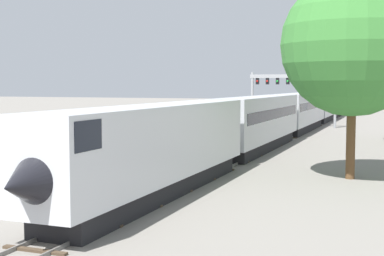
{
  "coord_description": "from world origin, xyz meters",
  "views": [
    {
      "loc": [
        13.88,
        -21.53,
        5.84
      ],
      "look_at": [
        1.0,
        12.0,
        3.0
      ],
      "focal_mm": 51.18,
      "sensor_mm": 36.0,
      "label": 1
    }
  ],
  "objects_px": {
    "trackside_tree_left": "(353,45)",
    "passenger_train": "(315,107)",
    "signal_gantry": "(293,86)",
    "stop_sign": "(18,150)"
  },
  "relations": [
    {
      "from": "passenger_train",
      "to": "signal_gantry",
      "type": "distance_m",
      "value": 6.54
    },
    {
      "from": "signal_gantry",
      "to": "trackside_tree_left",
      "type": "xyz_separation_m",
      "value": [
        11.24,
        -40.69,
        2.58
      ]
    },
    {
      "from": "passenger_train",
      "to": "signal_gantry",
      "type": "height_order",
      "value": "signal_gantry"
    },
    {
      "from": "passenger_train",
      "to": "signal_gantry",
      "type": "relative_size",
      "value": 10.86
    },
    {
      "from": "signal_gantry",
      "to": "trackside_tree_left",
      "type": "relative_size",
      "value": 0.95
    },
    {
      "from": "trackside_tree_left",
      "to": "stop_sign",
      "type": "bearing_deg",
      "value": -157.68
    },
    {
      "from": "signal_gantry",
      "to": "passenger_train",
      "type": "bearing_deg",
      "value": 67.02
    },
    {
      "from": "trackside_tree_left",
      "to": "signal_gantry",
      "type": "bearing_deg",
      "value": 105.44
    },
    {
      "from": "trackside_tree_left",
      "to": "passenger_train",
      "type": "bearing_deg",
      "value": 101.05
    },
    {
      "from": "signal_gantry",
      "to": "stop_sign",
      "type": "distance_m",
      "value": 49.25
    }
  ]
}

